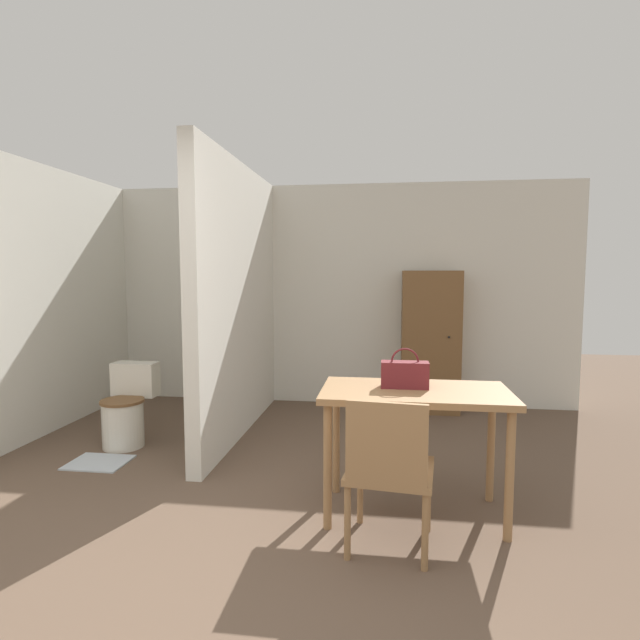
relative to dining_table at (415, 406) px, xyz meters
name	(u,v)px	position (x,y,z in m)	size (l,w,h in m)	color
wall_back	(320,295)	(-0.94, 2.69, 0.56)	(5.74, 0.12, 2.50)	silver
partition_wall	(239,300)	(-1.55, 1.45, 0.56)	(0.12, 2.36, 2.50)	silver
dining_table	(415,406)	(0.00, 0.00, 0.00)	(1.14, 0.62, 0.79)	#997047
wooden_chair	(389,467)	(-0.16, -0.45, -0.22)	(0.51, 0.51, 0.86)	#997047
toilet	(127,409)	(-2.43, 0.97, -0.38)	(0.40, 0.52, 0.70)	silver
handbag	(405,374)	(-0.06, 0.04, 0.19)	(0.29, 0.11, 0.25)	maroon
wooden_cabinet	(430,341)	(0.30, 2.42, 0.08)	(0.62, 0.41, 1.53)	brown
bath_mat	(99,462)	(-2.43, 0.52, -0.68)	(0.45, 0.36, 0.01)	#B2BCC6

